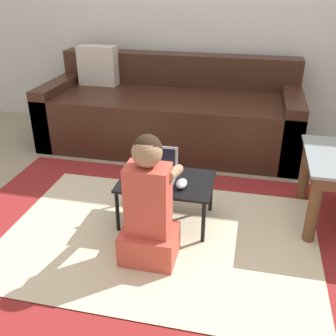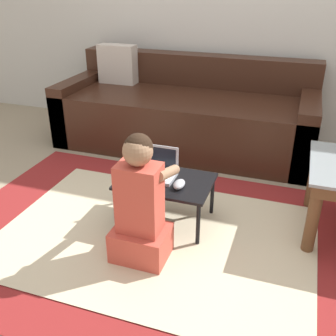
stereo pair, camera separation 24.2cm
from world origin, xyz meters
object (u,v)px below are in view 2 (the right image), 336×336
laptop_desk (165,184)px  person_seated (140,206)px  couch (185,114)px  computer_mouse (179,184)px  laptop (158,172)px

laptop_desk → person_seated: (-0.01, -0.38, 0.06)m
couch → computer_mouse: size_ratio=19.79×
couch → laptop: couch is taller
computer_mouse → laptop_desk: bearing=152.4°
laptop → person_seated: (0.05, -0.41, -0.00)m
laptop → computer_mouse: 0.19m
laptop_desk → computer_mouse: 0.13m
couch → laptop_desk: (0.25, -1.27, -0.02)m
laptop_desk → person_seated: bearing=-91.0°
couch → laptop: bearing=-81.0°
couch → laptop: 1.26m
couch → person_seated: 1.67m
laptop_desk → computer_mouse: computer_mouse is taller
laptop_desk → person_seated: size_ratio=0.77×
couch → laptop_desk: bearing=-78.7°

